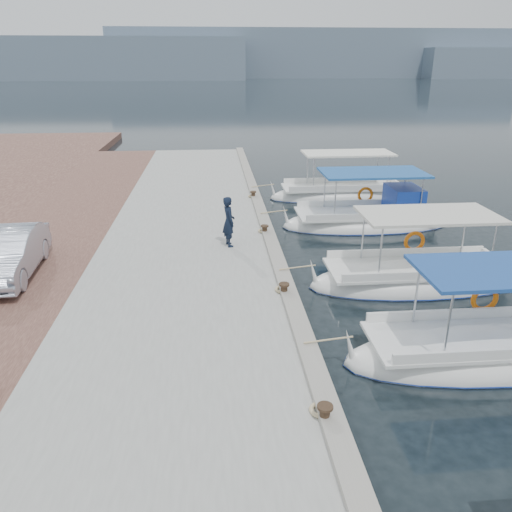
% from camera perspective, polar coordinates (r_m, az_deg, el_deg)
% --- Properties ---
extents(ground, '(400.00, 400.00, 0.00)m').
position_cam_1_polar(ground, '(12.26, 5.79, -9.52)').
color(ground, black).
rests_on(ground, ground).
extents(concrete_quay, '(6.00, 40.00, 0.50)m').
position_cam_1_polar(concrete_quay, '(16.48, -7.67, -0.26)').
color(concrete_quay, '#969691').
rests_on(concrete_quay, ground).
extents(quay_curb, '(0.44, 40.00, 0.12)m').
position_cam_1_polar(quay_curb, '(16.46, 1.98, 1.05)').
color(quay_curb, gray).
rests_on(quay_curb, concrete_quay).
extents(cobblestone_strip, '(4.00, 40.00, 0.50)m').
position_cam_1_polar(cobblestone_strip, '(17.48, -24.27, -0.76)').
color(cobblestone_strip, brown).
rests_on(cobblestone_strip, ground).
extents(distant_hills, '(330.00, 60.00, 18.00)m').
position_cam_1_polar(distant_hills, '(214.18, 3.82, 21.70)').
color(distant_hills, slate).
rests_on(distant_hills, ground).
extents(fishing_caique_b, '(6.69, 2.20, 2.83)m').
position_cam_1_polar(fishing_caique_b, '(12.57, 25.06, -10.16)').
color(fishing_caique_b, white).
rests_on(fishing_caique_b, ground).
extents(fishing_caique_c, '(6.45, 2.26, 2.83)m').
position_cam_1_polar(fishing_caique_c, '(15.71, 17.70, -2.74)').
color(fishing_caique_c, white).
rests_on(fishing_caique_c, ground).
extents(fishing_caique_d, '(6.78, 2.51, 2.83)m').
position_cam_1_polar(fishing_caique_d, '(20.84, 12.63, 3.89)').
color(fishing_caique_d, white).
rests_on(fishing_caique_d, ground).
extents(fishing_caique_e, '(7.09, 2.16, 2.83)m').
position_cam_1_polar(fishing_caique_e, '(25.00, 9.75, 6.83)').
color(fishing_caique_e, white).
rests_on(fishing_caique_e, ground).
extents(mooring_bollards, '(0.28, 20.28, 0.33)m').
position_cam_1_polar(mooring_bollards, '(13.19, 3.23, -3.69)').
color(mooring_bollards, black).
rests_on(mooring_bollards, concrete_quay).
extents(fisherman, '(0.54, 0.69, 1.68)m').
position_cam_1_polar(fisherman, '(16.51, -3.14, 3.95)').
color(fisherman, black).
rests_on(fisherman, concrete_quay).
extents(parked_car, '(1.65, 4.12, 1.33)m').
position_cam_1_polar(parked_car, '(15.84, -26.47, 0.23)').
color(parked_car, '#A5ACBD').
rests_on(parked_car, cobblestone_strip).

